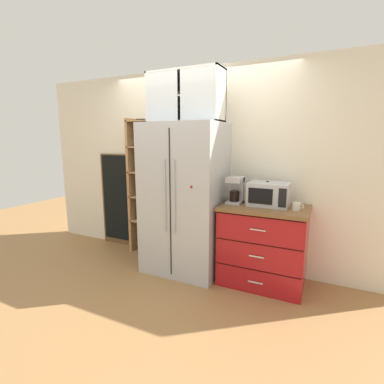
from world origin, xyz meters
The scene contains 12 objects.
ground_plane centered at (0.00, 0.00, 0.00)m, with size 10.82×10.82×0.00m, color #9E7042.
wall_back_cream centered at (0.00, 0.40, 1.27)m, with size 5.10×0.10×2.55m, color silver.
refrigerator centered at (0.00, -0.01, 0.92)m, with size 0.95×0.74×1.84m.
pantry_shelf_column centered at (-0.77, 0.30, 0.99)m, with size 0.54×0.26×1.94m.
counter_cabinet centered at (0.98, 0.04, 0.46)m, with size 0.95×0.64×0.92m.
microwave centered at (1.00, 0.09, 1.05)m, with size 0.44×0.33×0.26m.
coffee_maker centered at (0.63, 0.05, 1.07)m, with size 0.17×0.20×0.31m.
mug_cream centered at (1.31, 0.00, 0.96)m, with size 0.12×0.08×0.08m.
mug_charcoal centered at (0.98, 0.01, 0.96)m, with size 0.11×0.07×0.08m.
bottle_green centered at (0.98, 0.13, 1.03)m, with size 0.07×0.07×0.27m.
upper_cabinet centered at (0.00, 0.04, 2.14)m, with size 0.91×0.32×0.59m.
chalkboard_menu centered at (-1.35, 0.33, 0.72)m, with size 0.60×0.04×1.43m.
Camera 1 is at (1.58, -3.07, 1.64)m, focal length 26.43 mm.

